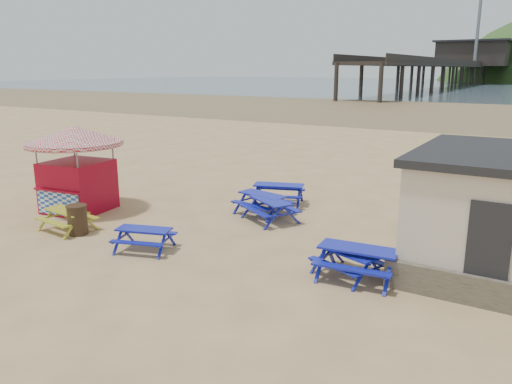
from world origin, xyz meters
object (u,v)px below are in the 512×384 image
Objects in this scene: picnic_table_blue_a at (279,194)px; litter_bin at (77,220)px; picnic_table_blue_b at (270,210)px; picnic_table_yellow at (67,220)px; ice_cream_kiosk at (76,158)px.

picnic_table_blue_a is 7.53m from litter_bin.
picnic_table_yellow is (-5.17, -4.35, -0.04)m from picnic_table_blue_b.
picnic_table_blue_a is at bearing 60.95° from picnic_table_yellow.
litter_bin reaches higher than picnic_table_yellow.
picnic_table_blue_b is 2.39× the size of litter_bin.
ice_cream_kiosk is at bearing 136.37° from picnic_table_yellow.
picnic_table_blue_a reaches higher than picnic_table_yellow.
picnic_table_blue_b is at bearing 44.25° from litter_bin.
picnic_table_blue_a is 0.58× the size of ice_cream_kiosk.
litter_bin is at bearing -139.01° from picnic_table_blue_a.
ice_cream_kiosk reaches higher than picnic_table_blue_a.
picnic_table_blue_b is (0.79, -2.07, -0.02)m from picnic_table_blue_a.
picnic_table_yellow is 2.95m from ice_cream_kiosk.
ice_cream_kiosk is at bearing 138.95° from litter_bin.
ice_cream_kiosk reaches higher than picnic_table_yellow.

